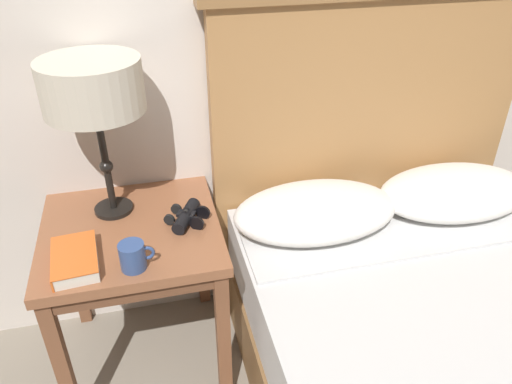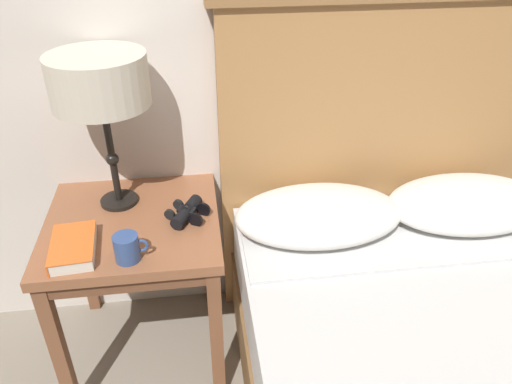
{
  "view_description": "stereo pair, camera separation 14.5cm",
  "coord_description": "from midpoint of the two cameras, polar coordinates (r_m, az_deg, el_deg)",
  "views": [
    {
      "loc": [
        -0.44,
        -0.76,
        1.59
      ],
      "look_at": [
        -0.11,
        0.59,
        0.72
      ],
      "focal_mm": 35.0,
      "sensor_mm": 36.0,
      "label": 1
    },
    {
      "loc": [
        -0.29,
        -0.79,
        1.59
      ],
      "look_at": [
        -0.11,
        0.59,
        0.72
      ],
      "focal_mm": 35.0,
      "sensor_mm": 36.0,
      "label": 2
    }
  ],
  "objects": [
    {
      "name": "nightstand",
      "position": [
        1.77,
        -16.16,
        -5.98
      ],
      "size": [
        0.58,
        0.58,
        0.62
      ],
      "color": "brown",
      "rests_on": "ground_plane"
    },
    {
      "name": "bed",
      "position": [
        1.7,
        20.34,
        -20.01
      ],
      "size": [
        1.28,
        1.92,
        1.3
      ],
      "color": "brown",
      "rests_on": "ground_plane"
    },
    {
      "name": "table_lamp",
      "position": [
        1.62,
        -20.7,
        10.85
      ],
      "size": [
        0.31,
        0.31,
        0.53
      ],
      "color": "black",
      "rests_on": "nightstand"
    },
    {
      "name": "book_on_nightstand",
      "position": [
        1.6,
        -22.57,
        -7.21
      ],
      "size": [
        0.15,
        0.22,
        0.04
      ],
      "color": "silver",
      "rests_on": "nightstand"
    },
    {
      "name": "binoculars_pair",
      "position": [
        1.68,
        -10.38,
        -2.78
      ],
      "size": [
        0.16,
        0.16,
        0.05
      ],
      "color": "black",
      "rests_on": "nightstand"
    },
    {
      "name": "coffee_mug",
      "position": [
        1.52,
        -16.57,
        -7.13
      ],
      "size": [
        0.1,
        0.08,
        0.08
      ],
      "color": "#334C84",
      "rests_on": "nightstand"
    }
  ]
}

